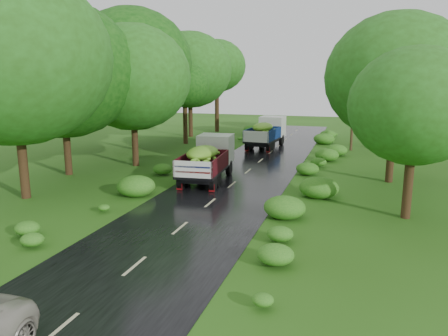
% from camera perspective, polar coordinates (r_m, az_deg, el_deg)
% --- Properties ---
extents(ground, '(120.00, 120.00, 0.00)m').
position_cam_1_polar(ground, '(15.67, -11.58, -12.47)').
color(ground, '#234B10').
rests_on(ground, ground).
extents(road, '(6.50, 80.00, 0.02)m').
position_cam_1_polar(road, '(19.87, -4.65, -6.91)').
color(road, black).
rests_on(road, ground).
extents(road_lines, '(0.12, 69.60, 0.00)m').
position_cam_1_polar(road_lines, '(20.75, -3.62, -6.03)').
color(road_lines, '#BFB78C').
rests_on(road_lines, road).
extents(truck_near, '(2.67, 6.41, 2.63)m').
position_cam_1_polar(truck_near, '(27.13, -2.05, 1.46)').
color(truck_near, black).
rests_on(truck_near, ground).
extents(truck_far, '(2.71, 6.49, 2.66)m').
position_cam_1_polar(truck_far, '(40.14, 5.62, 4.84)').
color(truck_far, black).
rests_on(truck_far, ground).
extents(utility_pole, '(1.42, 0.44, 8.23)m').
position_cam_1_polar(utility_pole, '(39.61, 16.57, 8.28)').
color(utility_pole, '#382616').
rests_on(utility_pole, ground).
extents(trees_left, '(7.80, 34.37, 9.60)m').
position_cam_1_polar(trees_left, '(36.33, -11.34, 12.52)').
color(trees_left, black).
rests_on(trees_left, ground).
extents(trees_right, '(4.59, 30.40, 8.19)m').
position_cam_1_polar(trees_right, '(33.72, 21.48, 10.17)').
color(trees_right, black).
rests_on(trees_right, ground).
extents(shrubs, '(11.90, 44.00, 0.70)m').
position_cam_1_polar(shrubs, '(28.03, 2.16, -0.58)').
color(shrubs, '#226B19').
rests_on(shrubs, ground).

